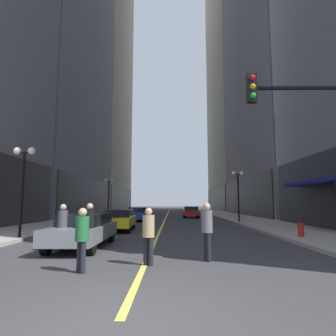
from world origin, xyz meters
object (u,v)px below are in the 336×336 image
pedestrian_with_orange_bag (63,224)px  street_lamp_left_near (23,171)px  street_lamp_left_far (109,189)px  traffic_light_near_right (326,135)px  car_red (191,211)px  pedestrian_in_black_coat (89,224)px  pedestrian_in_green_parka (82,235)px  street_lamp_right_mid (238,185)px  pedestrian_in_grey_suit (207,227)px  fire_hydrant_right (301,231)px  car_grey (84,229)px  pedestrian_in_tan_trench (148,232)px  car_yellow (119,219)px  car_blue (139,213)px

pedestrian_with_orange_bag → street_lamp_left_near: 5.08m
pedestrian_with_orange_bag → street_lamp_left_far: size_ratio=0.38×
traffic_light_near_right → street_lamp_left_far: (-11.75, 23.67, -0.49)m
car_red → pedestrian_in_black_coat: size_ratio=2.53×
car_red → street_lamp_left_near: 22.68m
pedestrian_in_green_parka → pedestrian_in_black_coat: size_ratio=0.93×
traffic_light_near_right → street_lamp_right_mid: bearing=86.3°
pedestrian_in_grey_suit → fire_hydrant_right: (5.05, 5.03, -0.62)m
pedestrian_in_grey_suit → traffic_light_near_right: size_ratio=0.31×
car_grey → pedestrian_in_grey_suit: size_ratio=2.76×
street_lamp_left_near → street_lamp_left_far: bearing=90.0°
traffic_light_near_right → fire_hydrant_right: traffic_light_near_right is taller
pedestrian_in_tan_trench → street_lamp_right_mid: street_lamp_right_mid is taller
pedestrian_in_grey_suit → car_yellow: bearing=115.5°
car_grey → pedestrian_in_green_parka: size_ratio=2.97×
pedestrian_in_tan_trench → car_blue: bearing=97.5°
pedestrian_in_green_parka → fire_hydrant_right: 10.67m
pedestrian_in_tan_trench → street_lamp_right_mid: size_ratio=0.36×
traffic_light_near_right → pedestrian_in_black_coat: bearing=167.1°
car_grey → traffic_light_near_right: 9.19m
pedestrian_with_orange_bag → pedestrian_in_tan_trench: pedestrian_with_orange_bag is taller
car_yellow → pedestrian_in_grey_suit: 10.29m
pedestrian_in_grey_suit → street_lamp_left_far: 24.64m
car_yellow → street_lamp_right_mid: bearing=35.0°
car_blue → street_lamp_right_mid: bearing=-19.9°
car_blue → pedestrian_in_grey_suit: pedestrian_in_grey_suit is taller
traffic_light_near_right → street_lamp_left_near: 12.86m
car_red → fire_hydrant_right: car_red is taller
pedestrian_in_tan_trench → pedestrian_in_black_coat: pedestrian_in_black_coat is taller
car_grey → pedestrian_in_black_coat: 1.63m
pedestrian_with_orange_bag → street_lamp_right_mid: bearing=55.9°
traffic_light_near_right → street_lamp_left_far: traffic_light_near_right is taller
car_red → pedestrian_in_tan_trench: bearing=-96.3°
car_blue → car_yellow: bearing=-90.7°
pedestrian_in_green_parka → pedestrian_with_orange_bag: 3.39m
pedestrian_in_tan_trench → street_lamp_left_near: size_ratio=0.36×
car_grey → street_lamp_right_mid: street_lamp_right_mid is taller
pedestrian_with_orange_bag → traffic_light_near_right: 9.17m
car_grey → pedestrian_in_green_parka: (1.21, -4.13, 0.22)m
car_grey → street_lamp_right_mid: size_ratio=1.09×
pedestrian_with_orange_bag → street_lamp_left_far: (-3.24, 21.64, 2.26)m
car_blue → fire_hydrant_right: size_ratio=5.74×
car_yellow → street_lamp_left_near: 6.52m
car_grey → fire_hydrant_right: car_grey is taller
traffic_light_near_right → pedestrian_in_tan_trench: bearing=-179.4°
pedestrian_in_tan_trench → street_lamp_left_far: street_lamp_left_far is taller
car_red → fire_hydrant_right: bearing=-78.9°
car_red → street_lamp_left_near: (-9.35, -20.50, 2.54)m
pedestrian_in_black_coat → street_lamp_left_near: 5.98m
car_blue → pedestrian_in_grey_suit: 19.25m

